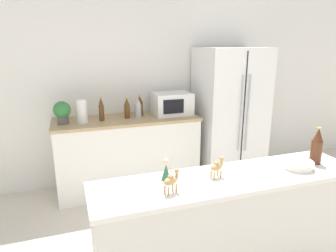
% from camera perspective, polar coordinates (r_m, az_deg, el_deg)
% --- Properties ---
extents(wall_back, '(8.00, 0.06, 2.55)m').
position_cam_1_polar(wall_back, '(4.04, -4.84, 7.62)').
color(wall_back, white).
rests_on(wall_back, ground_plane).
extents(back_counter, '(1.77, 0.63, 0.93)m').
position_cam_1_polar(back_counter, '(3.86, -7.62, -5.21)').
color(back_counter, white).
rests_on(back_counter, ground_plane).
extents(refrigerator, '(0.86, 0.73, 1.77)m').
position_cam_1_polar(refrigerator, '(4.16, 11.55, 2.14)').
color(refrigerator, white).
rests_on(refrigerator, ground_plane).
extents(bar_counter, '(1.96, 0.48, 0.92)m').
position_cam_1_polar(bar_counter, '(2.40, 11.22, -19.43)').
color(bar_counter, beige).
rests_on(bar_counter, ground_plane).
extents(potted_plant, '(0.19, 0.19, 0.26)m').
position_cam_1_polar(potted_plant, '(3.60, -19.52, 2.60)').
color(potted_plant, '#595451').
rests_on(potted_plant, back_counter).
extents(paper_towel_roll, '(0.12, 0.12, 0.27)m').
position_cam_1_polar(paper_towel_roll, '(3.57, -16.07, 2.68)').
color(paper_towel_roll, white).
rests_on(paper_towel_roll, back_counter).
extents(microwave, '(0.48, 0.37, 0.28)m').
position_cam_1_polar(microwave, '(3.86, 0.76, 4.28)').
color(microwave, white).
rests_on(microwave, back_counter).
extents(back_bottle_0, '(0.07, 0.07, 0.27)m').
position_cam_1_polar(back_bottle_0, '(3.70, -7.82, 3.42)').
color(back_bottle_0, brown).
rests_on(back_bottle_0, back_counter).
extents(back_bottle_1, '(0.08, 0.08, 0.25)m').
position_cam_1_polar(back_bottle_1, '(3.72, -5.73, 3.47)').
color(back_bottle_1, '#B2B7BC').
rests_on(back_bottle_1, back_counter).
extents(back_bottle_2, '(0.06, 0.06, 0.29)m').
position_cam_1_polar(back_bottle_2, '(3.63, -12.59, 3.17)').
color(back_bottle_2, brown).
rests_on(back_bottle_2, back_counter).
extents(back_bottle_3, '(0.08, 0.08, 0.27)m').
position_cam_1_polar(back_bottle_3, '(3.82, -5.41, 3.89)').
color(back_bottle_3, brown).
rests_on(back_bottle_3, back_counter).
extents(wine_bottle, '(0.09, 0.09, 0.29)m').
position_cam_1_polar(wine_bottle, '(2.56, 26.48, -3.50)').
color(wine_bottle, '#562D19').
rests_on(wine_bottle, bar_counter).
extents(fruit_bowl, '(0.22, 0.22, 0.06)m').
position_cam_1_polar(fruit_bowl, '(2.44, 23.54, -6.66)').
color(fruit_bowl, white).
rests_on(fruit_bowl, bar_counter).
extents(camel_figurine, '(0.12, 0.09, 0.15)m').
position_cam_1_polar(camel_figurine, '(1.87, 0.62, -10.27)').
color(camel_figurine, tan).
rests_on(camel_figurine, bar_counter).
extents(camel_figurine_second, '(0.12, 0.08, 0.14)m').
position_cam_1_polar(camel_figurine_second, '(2.10, 9.30, -7.60)').
color(camel_figurine_second, tan).
rests_on(camel_figurine_second, bar_counter).
extents(wise_man_figurine_crimson, '(0.07, 0.07, 0.16)m').
position_cam_1_polar(wise_man_figurine_crimson, '(2.05, -0.37, -8.55)').
color(wise_man_figurine_crimson, '#33664C').
rests_on(wise_man_figurine_crimson, bar_counter).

